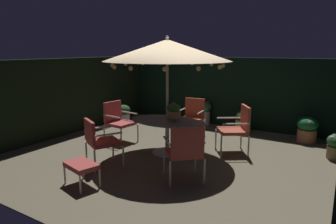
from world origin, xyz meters
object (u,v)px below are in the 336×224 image
patio_chair_east (185,149)px  patio_chair_south (192,115)px  patio_dining_table (167,127)px  patio_chair_north (118,119)px  potted_plant_right_far (243,122)px  potted_plant_back_right (204,112)px  centerpiece_planter (174,111)px  potted_plant_left_far (123,113)px  patio_chair_northeast (99,139)px  potted_plant_front_corner (307,129)px  patio_umbrella (167,50)px  patio_chair_southeast (237,126)px  ottoman_footrest (81,166)px

patio_chair_east → patio_chair_south: (-1.24, 2.64, -0.03)m
patio_dining_table → patio_chair_north: patio_chair_north is taller
potted_plant_right_far → potted_plant_back_right: (-1.31, 0.27, 0.07)m
centerpiece_planter → potted_plant_left_far: bearing=149.2°
centerpiece_planter → potted_plant_left_far: (-2.85, 1.70, -0.68)m
centerpiece_planter → patio_chair_east: (0.91, -1.13, -0.38)m
patio_chair_northeast → potted_plant_front_corner: bearing=50.6°
potted_plant_back_right → patio_dining_table: bearing=-80.5°
potted_plant_left_far → potted_plant_back_right: potted_plant_back_right is taller
patio_umbrella → patio_chair_north: 2.27m
potted_plant_right_far → patio_chair_east: bearing=-86.6°
patio_chair_southeast → potted_plant_right_far: 1.74m
patio_umbrella → centerpiece_planter: (0.15, 0.02, -1.26)m
patio_chair_east → patio_chair_southeast: bearing=83.9°
patio_umbrella → potted_plant_right_far: 3.29m
patio_chair_south → potted_plant_left_far: size_ratio=1.75×
patio_dining_table → potted_plant_front_corner: size_ratio=2.80×
patio_chair_northeast → potted_plant_left_far: bearing=122.9°
patio_chair_southeast → potted_plant_left_far: patio_chair_southeast is taller
patio_dining_table → patio_chair_southeast: patio_chair_southeast is taller
patio_chair_north → patio_chair_east: size_ratio=0.98×
centerpiece_planter → patio_chair_southeast: (1.12, 0.85, -0.37)m
patio_dining_table → potted_plant_front_corner: 3.56m
centerpiece_planter → potted_plant_right_far: size_ratio=0.68×
patio_chair_south → ottoman_footrest: (-0.15, -3.70, -0.22)m
patio_dining_table → centerpiece_planter: size_ratio=4.30×
potted_plant_right_far → patio_chair_north: bearing=-134.7°
potted_plant_front_corner → potted_plant_left_far: bearing=-171.0°
patio_chair_southeast → potted_plant_left_far: 4.08m
patio_chair_southeast → patio_chair_east: bearing=-96.1°
patio_umbrella → patio_chair_northeast: patio_umbrella is taller
centerpiece_planter → patio_umbrella: bearing=-170.8°
patio_chair_east → patio_dining_table: bearing=133.6°
patio_umbrella → patio_chair_east: (1.06, -1.11, -1.65)m
potted_plant_front_corner → patio_chair_east: bearing=-111.2°
patio_dining_table → patio_chair_south: size_ratio=1.79×
patio_umbrella → potted_plant_right_far: size_ratio=4.44×
potted_plant_right_far → potted_plant_back_right: bearing=168.3°
potted_plant_left_far → ottoman_footrest: bearing=-58.6°
patio_chair_north → potted_plant_right_far: patio_chair_north is taller
centerpiece_planter → patio_chair_north: 1.73m
patio_chair_southeast → potted_plant_front_corner: bearing=54.1°
patio_chair_east → patio_chair_southeast: (0.21, 1.99, 0.01)m
potted_plant_front_corner → potted_plant_back_right: (-2.95, 0.26, 0.05)m
potted_plant_right_far → ottoman_footrest: bearing=-104.1°
ottoman_footrest → patio_chair_south: bearing=87.6°
ottoman_footrest → potted_plant_back_right: potted_plant_back_right is taller
centerpiece_planter → potted_plant_front_corner: centerpiece_planter is taller
patio_chair_north → ottoman_footrest: bearing=-62.4°
patio_chair_northeast → potted_plant_left_far: size_ratio=1.68×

